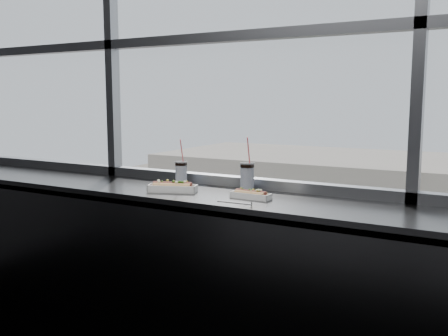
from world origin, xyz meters
The scene contains 12 objects.
wall_back_lower centered at (0.00, 1.50, 0.55)m, with size 6.00×6.00×0.00m, color black.
counter centered at (0.00, 1.23, 1.07)m, with size 6.00×0.55×0.06m, color #595959.
counter_fascia centered at (0.00, 0.97, 0.55)m, with size 6.00×0.04×1.04m, color #595959.
hotdog_tray_left centered at (-0.26, 1.15, 1.13)m, with size 0.30×0.18×0.07m.
hotdog_tray_right centered at (0.22, 1.20, 1.12)m, with size 0.23×0.08×0.05m.
soda_cup_left centered at (-0.33, 1.35, 1.18)m, with size 0.08×0.08×0.29m.
soda_cup_right centered at (0.11, 1.38, 1.19)m, with size 0.09×0.09×0.32m.
loose_straw centered at (0.20, 1.04, 1.10)m, with size 0.01×0.01×0.19m, color white.
wrapper centered at (-0.43, 1.22, 1.11)m, with size 0.09×0.06×0.02m, color silver.
car_near_a centered at (-13.89, 17.50, -9.91)m, with size 6.19×2.58×2.06m, color #959A9E.
car_far_a centered at (-8.74, 25.50, -9.79)m, with size 6.88×2.87×2.29m, color black.
tree_left centered at (-10.36, 29.50, -7.24)m, with size 3.54×3.54×5.54m.
Camera 1 is at (1.39, -1.18, 1.63)m, focal length 40.00 mm.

